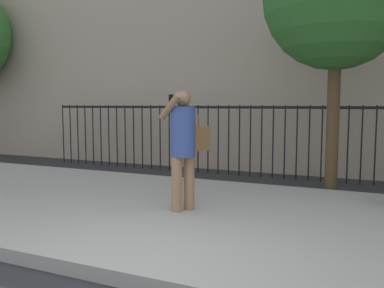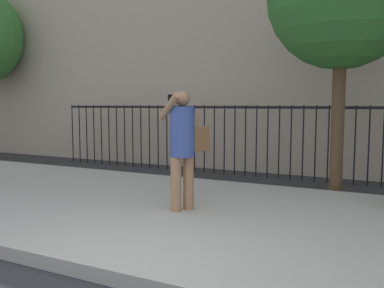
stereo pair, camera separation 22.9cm
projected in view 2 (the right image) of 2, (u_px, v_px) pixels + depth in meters
name	position (u px, v px, depth m)	size (l,w,h in m)	color
sidewalk	(217.00, 218.00, 5.52)	(28.00, 4.40, 0.15)	#9E9B93
iron_fence	(285.00, 132.00, 8.72)	(12.03, 0.04, 1.60)	black
pedestrian_on_phone	(184.00, 142.00, 5.57)	(0.61, 0.72, 1.65)	#936B4C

